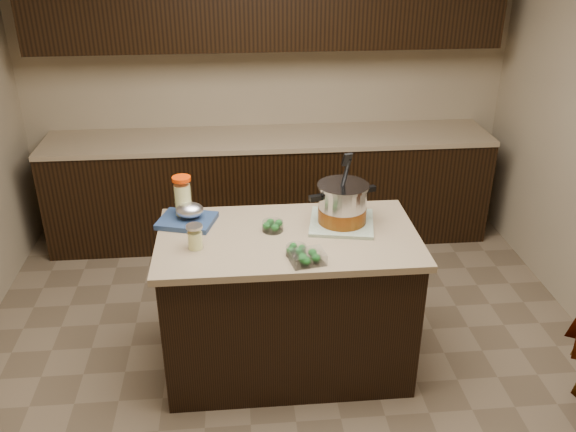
# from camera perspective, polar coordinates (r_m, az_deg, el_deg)

# --- Properties ---
(ground_plane) EXTENTS (4.00, 4.00, 0.00)m
(ground_plane) POSITION_cam_1_polar(r_m,az_deg,el_deg) (3.91, 0.00, -13.51)
(ground_plane) COLOR brown
(ground_plane) RESTS_ON ground
(room_shell) EXTENTS (4.04, 4.04, 2.72)m
(room_shell) POSITION_cam_1_polar(r_m,az_deg,el_deg) (3.10, 0.00, 11.58)
(room_shell) COLOR tan
(room_shell) RESTS_ON ground
(back_cabinets) EXTENTS (3.60, 0.63, 2.33)m
(back_cabinets) POSITION_cam_1_polar(r_m,az_deg,el_deg) (4.98, -1.81, 8.08)
(back_cabinets) COLOR black
(back_cabinets) RESTS_ON ground
(island) EXTENTS (1.46, 0.81, 0.90)m
(island) POSITION_cam_1_polar(r_m,az_deg,el_deg) (3.63, 0.00, -8.04)
(island) COLOR black
(island) RESTS_ON ground
(dish_towel) EXTENTS (0.42, 0.42, 0.02)m
(dish_towel) POSITION_cam_1_polar(r_m,az_deg,el_deg) (3.53, 5.04, -0.61)
(dish_towel) COLOR #54754F
(dish_towel) RESTS_ON island
(stock_pot) EXTENTS (0.40, 0.36, 0.42)m
(stock_pot) POSITION_cam_1_polar(r_m,az_deg,el_deg) (3.48, 5.11, 0.95)
(stock_pot) COLOR #B7B7BC
(stock_pot) RESTS_ON dish_towel
(lemonade_pitcher) EXTENTS (0.11, 0.11, 0.26)m
(lemonade_pitcher) POSITION_cam_1_polar(r_m,az_deg,el_deg) (3.58, -9.79, 1.51)
(lemonade_pitcher) COLOR #E9E98E
(lemonade_pitcher) RESTS_ON island
(mason_jar) EXTENTS (0.11, 0.11, 0.15)m
(mason_jar) POSITION_cam_1_polar(r_m,az_deg,el_deg) (3.28, -8.70, -1.99)
(mason_jar) COLOR #E9E98E
(mason_jar) RESTS_ON island
(broccoli_tub_left) EXTENTS (0.12, 0.12, 0.06)m
(broccoli_tub_left) POSITION_cam_1_polar(r_m,az_deg,el_deg) (3.44, -1.44, -0.98)
(broccoli_tub_left) COLOR silver
(broccoli_tub_left) RESTS_ON island
(broccoli_tub_right) EXTENTS (0.12, 0.12, 0.05)m
(broccoli_tub_right) POSITION_cam_1_polar(r_m,az_deg,el_deg) (3.20, 0.77, -3.28)
(broccoli_tub_right) COLOR silver
(broccoli_tub_right) RESTS_ON island
(broccoli_tub_rect) EXTENTS (0.19, 0.16, 0.06)m
(broccoli_tub_rect) POSITION_cam_1_polar(r_m,az_deg,el_deg) (3.13, 1.85, -3.94)
(broccoli_tub_rect) COLOR silver
(broccoli_tub_rect) RESTS_ON island
(blue_tray) EXTENTS (0.37, 0.33, 0.12)m
(blue_tray) POSITION_cam_1_polar(r_m,az_deg,el_deg) (3.56, -9.32, -0.07)
(blue_tray) COLOR navy
(blue_tray) RESTS_ON island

